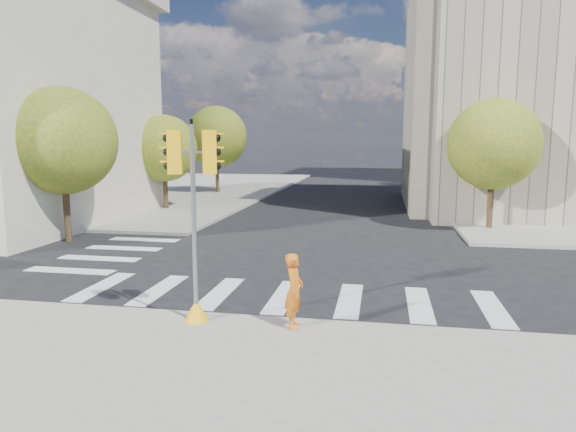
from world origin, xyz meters
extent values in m
plane|color=black|center=(0.00, 0.00, 0.00)|extent=(160.00, 160.00, 0.00)
cube|color=gray|center=(-20.00, 26.00, 0.07)|extent=(28.00, 40.00, 0.15)
cube|color=gray|center=(9.00, 15.00, 7.00)|extent=(8.00, 8.00, 14.00)
cylinder|color=#382616|center=(-10.50, 4.00, 1.22)|extent=(0.28, 0.28, 2.45)
sphere|color=#2F641C|center=(-10.50, 4.00, 4.21)|extent=(4.40, 4.40, 4.40)
cylinder|color=#382616|center=(-10.50, 14.00, 1.08)|extent=(0.28, 0.28, 2.17)
sphere|color=#2F641C|center=(-10.50, 14.00, 3.77)|extent=(4.00, 4.00, 4.00)
cylinder|color=#382616|center=(-10.50, 24.00, 1.31)|extent=(0.28, 0.28, 2.62)
sphere|color=#2F641C|center=(-10.50, 24.00, 4.54)|extent=(4.80, 4.80, 4.80)
cylinder|color=#382616|center=(7.50, 10.00, 1.19)|extent=(0.28, 0.28, 2.38)
sphere|color=#2F641C|center=(7.50, 10.00, 4.06)|extent=(4.20, 4.20, 4.20)
cylinder|color=#382616|center=(7.50, 22.00, 1.26)|extent=(0.28, 0.28, 2.52)
sphere|color=#2F641C|center=(7.50, 22.00, 4.36)|extent=(4.60, 4.60, 4.60)
cylinder|color=#382616|center=(7.50, 34.00, 1.14)|extent=(0.28, 0.28, 2.27)
sphere|color=#2F641C|center=(7.50, 34.00, 3.88)|extent=(4.00, 4.00, 4.00)
cylinder|color=black|center=(8.00, 14.00, 4.15)|extent=(0.12, 0.12, 8.00)
cube|color=black|center=(8.00, 14.00, 8.15)|extent=(0.35, 0.18, 0.22)
cylinder|color=black|center=(8.00, 28.00, 4.15)|extent=(0.12, 0.12, 8.00)
cube|color=black|center=(8.00, 28.00, 8.15)|extent=(0.35, 0.18, 0.22)
cone|color=#F6B00C|center=(-1.61, -4.60, 0.40)|extent=(0.56, 0.56, 0.50)
cylinder|color=gray|center=(-1.61, -4.60, 2.36)|extent=(0.11, 0.11, 4.42)
cylinder|color=black|center=(-1.61, -4.60, 4.62)|extent=(0.07, 0.07, 0.12)
cylinder|color=gray|center=(-1.61, -4.60, 3.97)|extent=(0.89, 0.29, 0.06)
cube|color=#F6B00C|center=(-1.98, -4.70, 3.97)|extent=(0.35, 0.29, 0.95)
cube|color=#F6B00C|center=(-1.24, -4.50, 3.97)|extent=(0.35, 0.29, 0.95)
imported|color=#D46313|center=(0.65, -4.60, 0.98)|extent=(0.41, 0.62, 1.66)
camera|label=1|loc=(2.47, -15.25, 4.21)|focal=32.00mm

